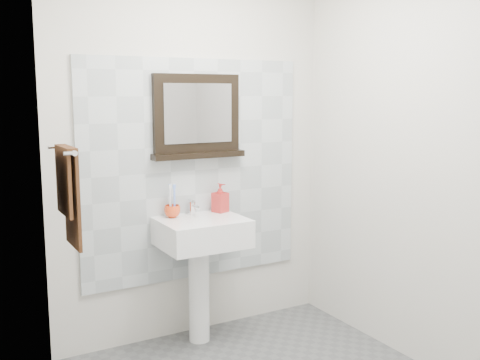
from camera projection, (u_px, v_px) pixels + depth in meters
name	position (u px, v px, depth m)	size (l,w,h in m)	color
back_wall	(194.00, 155.00, 3.83)	(2.00, 0.01, 2.50)	beige
front_wall	(463.00, 216.00, 1.94)	(2.00, 0.01, 2.50)	beige
left_wall	(90.00, 193.00, 2.39)	(0.01, 2.20, 2.50)	beige
right_wall	(422.00, 164.00, 3.37)	(0.01, 2.20, 2.50)	beige
splashback	(195.00, 170.00, 3.83)	(1.60, 0.02, 1.50)	#AEB7BC
pedestal_sink	(201.00, 246.00, 3.69)	(0.55, 0.44, 0.96)	white
toothbrush_cup	(172.00, 211.00, 3.69)	(0.10, 0.10, 0.08)	#DF441A
toothbrushes	(172.00, 199.00, 3.68)	(0.05, 0.04, 0.21)	white
soap_dispenser	(220.00, 198.00, 3.85)	(0.09, 0.09, 0.20)	#B3152D
framed_mirror	(197.00, 118.00, 3.76)	(0.66, 0.11, 0.56)	black
towel_bar	(65.00, 150.00, 2.97)	(0.07, 0.40, 0.03)	silver
hand_towel	(69.00, 189.00, 3.01)	(0.06, 0.30, 0.55)	black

